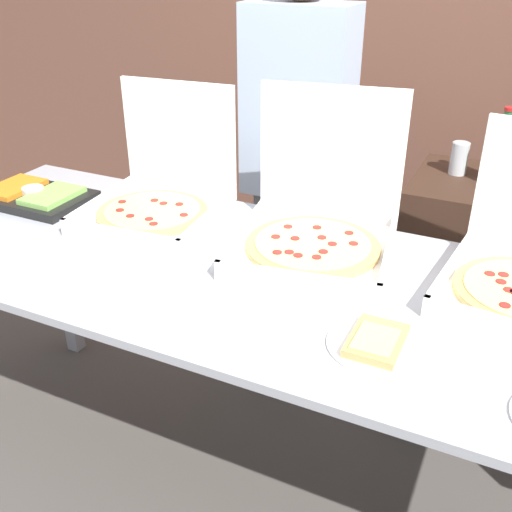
{
  "coord_description": "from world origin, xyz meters",
  "views": [
    {
      "loc": [
        0.65,
        -1.35,
        1.75
      ],
      "look_at": [
        0.0,
        0.0,
        0.96
      ],
      "focal_mm": 42.0,
      "sensor_mm": 36.0,
      "label": 1
    }
  ],
  "objects": [
    {
      "name": "soda_bottle",
      "position": [
        0.55,
        0.91,
        1.07
      ],
      "size": [
        0.09,
        0.09,
        0.28
      ],
      "color": "#2D6638",
      "rests_on": "sideboard_podium"
    },
    {
      "name": "ground_plane",
      "position": [
        0.0,
        0.0,
        0.0
      ],
      "size": [
        16.0,
        16.0,
        0.0
      ],
      "primitive_type": "plane",
      "color": "#514C47"
    },
    {
      "name": "buffet_table",
      "position": [
        0.0,
        0.0,
        0.81
      ],
      "size": [
        2.4,
        0.88,
        0.91
      ],
      "color": "#A8AAB2",
      "rests_on": "ground_plane"
    },
    {
      "name": "brick_wall_behind",
      "position": [
        0.0,
        1.7,
        1.4
      ],
      "size": [
        10.0,
        0.06,
        2.8
      ],
      "color": "brown",
      "rests_on": "ground_plane"
    },
    {
      "name": "pizza_box_far_left",
      "position": [
        -0.47,
        0.22,
        0.98
      ],
      "size": [
        0.46,
        0.47,
        0.42
      ],
      "rotation": [
        0.0,
        0.0,
        0.08
      ],
      "color": "white",
      "rests_on": "buffet_table"
    },
    {
      "name": "soda_can_silver",
      "position": [
        0.4,
        0.95,
        1.01
      ],
      "size": [
        0.07,
        0.07,
        0.12
      ],
      "color": "silver",
      "rests_on": "sideboard_podium"
    },
    {
      "name": "sideboard_podium",
      "position": [
        0.6,
        0.91,
        0.48
      ],
      "size": [
        0.68,
        0.5,
        0.95
      ],
      "color": "#382319",
      "rests_on": "ground_plane"
    },
    {
      "name": "pizza_box_near_left",
      "position": [
        0.1,
        0.22,
        0.99
      ],
      "size": [
        0.53,
        0.54,
        0.46
      ],
      "rotation": [
        0.0,
        0.0,
        0.16
      ],
      "color": "white",
      "rests_on": "buffet_table"
    },
    {
      "name": "paper_plate_front_center",
      "position": [
        0.41,
        -0.2,
        0.92
      ],
      "size": [
        0.23,
        0.23,
        0.03
      ],
      "color": "white",
      "rests_on": "buffet_table"
    },
    {
      "name": "person_guest_cap",
      "position": [
        -0.19,
        0.75,
        0.93
      ],
      "size": [
        0.4,
        0.22,
        1.77
      ],
      "rotation": [
        0.0,
        0.0,
        3.14
      ],
      "color": "slate",
      "rests_on": "ground_plane"
    },
    {
      "name": "veggie_tray",
      "position": [
        -0.95,
        0.12,
        0.93
      ],
      "size": [
        0.4,
        0.26,
        0.05
      ],
      "color": "black",
      "rests_on": "buffet_table"
    }
  ]
}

